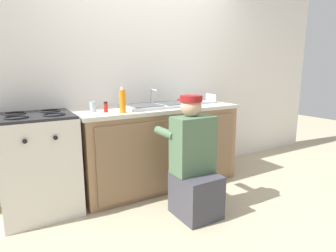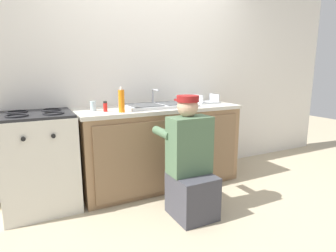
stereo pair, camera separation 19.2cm
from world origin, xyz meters
name	(u,v)px [view 1 (the left image)]	position (x,y,z in m)	size (l,w,h in m)	color
ground_plane	(173,193)	(0.00, 0.00, 0.00)	(12.00, 12.00, 0.00)	tan
back_wall	(144,76)	(0.00, 0.65, 1.25)	(6.00, 0.10, 2.50)	silver
counter_cabinet	(160,148)	(0.00, 0.29, 0.44)	(1.80, 0.62, 0.87)	#997551
countertop	(159,109)	(0.00, 0.30, 0.89)	(1.84, 0.62, 0.04)	beige
sink_double_basin	(159,105)	(0.00, 0.30, 0.93)	(0.80, 0.44, 0.19)	silver
stove_range	(39,164)	(-1.27, 0.30, 0.47)	(0.65, 0.62, 0.95)	silver
plumber_person	(194,167)	(-0.06, -0.47, 0.46)	(0.42, 0.61, 1.10)	#3F3F47
water_glass	(93,107)	(-0.73, 0.33, 0.96)	(0.06, 0.06, 0.10)	#ADC6CC
soap_bottle_orange	(123,101)	(-0.50, 0.12, 1.03)	(0.06, 0.06, 0.25)	orange
spice_bottle_red	(106,107)	(-0.64, 0.23, 0.96)	(0.04, 0.04, 0.10)	red
dish_rack_tray	(203,101)	(0.66, 0.35, 0.94)	(0.28, 0.22, 0.11)	#B2B7BC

